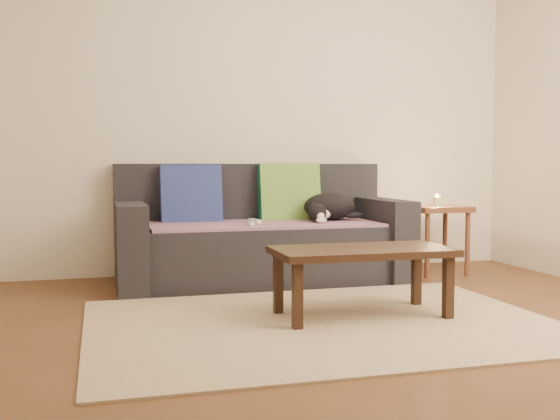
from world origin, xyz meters
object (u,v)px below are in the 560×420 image
(cat, at_px, (329,207))
(wii_remote_b, at_px, (251,224))
(sofa, at_px, (260,239))
(coffee_table, at_px, (362,257))
(wii_remote_a, at_px, (255,221))
(side_table, at_px, (437,218))

(cat, xyz_separation_m, wii_remote_b, (-0.67, -0.27, -0.09))
(sofa, height_order, wii_remote_b, sofa)
(sofa, bearing_deg, coffee_table, -78.73)
(wii_remote_b, height_order, coffee_table, wii_remote_b)
(wii_remote_a, distance_m, wii_remote_b, 0.18)
(side_table, bearing_deg, coffee_table, -132.96)
(sofa, height_order, cat, sofa)
(wii_remote_a, bearing_deg, cat, -94.02)
(sofa, relative_size, side_table, 3.90)
(wii_remote_a, distance_m, coffee_table, 1.24)
(cat, bearing_deg, sofa, 164.51)
(sofa, xyz_separation_m, side_table, (1.42, -0.09, 0.13))
(sofa, relative_size, cat, 4.33)
(side_table, distance_m, coffee_table, 1.69)
(sofa, height_order, coffee_table, sofa)
(wii_remote_a, height_order, wii_remote_b, same)
(cat, height_order, side_table, cat)
(wii_remote_b, bearing_deg, side_table, -75.11)
(wii_remote_b, bearing_deg, coffee_table, -151.54)
(wii_remote_a, height_order, side_table, side_table)
(cat, relative_size, wii_remote_b, 3.23)
(cat, distance_m, wii_remote_a, 0.61)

